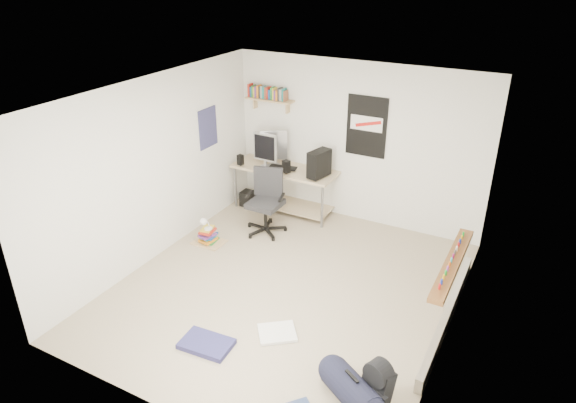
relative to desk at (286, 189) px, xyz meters
The scene contains 25 objects.
floor 2.30m from the desk, 61.69° to the right, with size 4.00×4.50×0.01m, color gray.
ceiling 3.12m from the desk, 61.69° to the right, with size 4.00×4.50×0.01m, color white.
back_wall 1.42m from the desk, 13.32° to the left, with size 4.00×0.01×2.50m, color silver.
left_wall 2.38m from the desk, 114.89° to the right, with size 0.01×4.50×2.50m, color silver.
right_wall 3.78m from the desk, 32.98° to the right, with size 0.01×4.50×2.50m, color silver.
desk is the anchor object (origin of this frame).
monitor_left 0.72m from the desk, 149.40° to the right, with size 0.41×0.10×0.45m, color #ACAEB2.
monitor_right 0.68m from the desk, 167.25° to the right, with size 0.43×0.11×0.47m, color #9A9A9F.
pc_tower 0.91m from the desk, 12.66° to the right, with size 0.19×0.39×0.41m, color black.
keyboard 0.44m from the desk, 86.89° to the right, with size 0.44×0.15×0.02m, color black.
speaker_left 0.89m from the desk, 155.00° to the right, with size 0.08×0.08×0.17m, color black.
speaker_right 0.59m from the desk, 61.86° to the right, with size 0.10×0.10×0.20m, color black.
office_chair 0.86m from the desk, 83.69° to the right, with size 0.65×0.65×0.99m, color #252528.
wall_shelf 1.47m from the desk, 159.42° to the left, with size 0.80×0.22×0.24m, color tan.
poster_back_wall 1.72m from the desk, 10.62° to the left, with size 0.62×0.03×0.92m, color black.
poster_left_wall 1.66m from the desk, 138.61° to the right, with size 0.02×0.42×0.60m, color navy.
window 3.64m from the desk, 29.32° to the right, with size 0.10×1.50×1.26m, color brown.
baseboard_heater 3.49m from the desk, 29.28° to the right, with size 0.08×2.50×0.18m, color #B7B2A8.
backpack 4.20m from the desk, 49.91° to the right, with size 0.27×0.22×0.36m, color black.
duffel_bag 4.16m from the desk, 53.27° to the right, with size 0.30×0.30×0.59m, color black.
tshirt 3.17m from the desk, 63.62° to the right, with size 0.41×0.35×0.04m, color silver.
jeans_a 3.47m from the desk, 76.34° to the right, with size 0.56×0.36×0.06m, color navy.
book_stack 1.61m from the desk, 107.48° to the right, with size 0.43×0.35×0.29m, color brown.
desk_lamp 1.61m from the desk, 106.59° to the right, with size 0.12×0.20×0.20m, color silver.
subwoofer 0.69m from the desk, 161.12° to the right, with size 0.22×0.22×0.25m, color black.
Camera 1 is at (2.57, -4.78, 3.87)m, focal length 32.00 mm.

